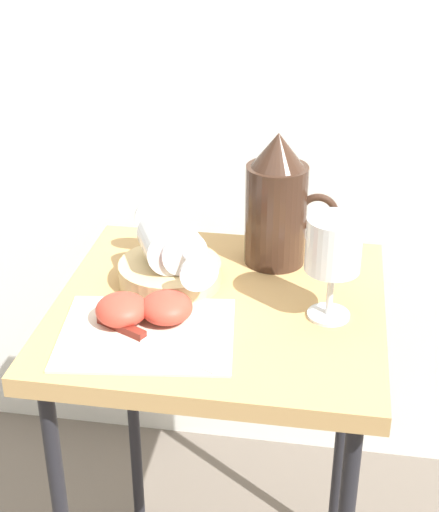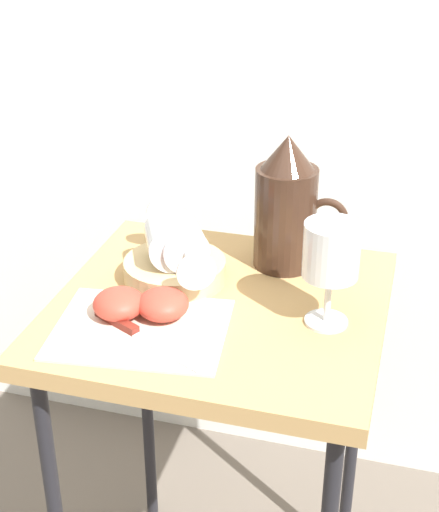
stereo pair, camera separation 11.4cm
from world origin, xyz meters
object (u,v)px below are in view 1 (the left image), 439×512
Objects in this scene: basket_tray at (170,273)px; wine_glass_tipped_near at (166,241)px; knife at (138,335)px; apple_half_left at (122,309)px; table at (220,343)px; wine_glass_upright at (333,250)px; wine_glass_tipped_far at (177,244)px; pitcher at (277,211)px; apple_half_right at (167,307)px.

wine_glass_tipped_near is (-0.01, 0.00, 0.06)m from basket_tray.
wine_glass_tipped_near is at bearing 88.97° from knife.
basket_tray is at bearing -1.89° from wine_glass_tipped_near.
table is at bearing 33.26° from apple_half_left.
wine_glass_upright is 0.27m from wine_glass_tipped_near.
wine_glass_tipped_near is at bearing 74.73° from apple_half_left.
basket_tray is at bearing 166.22° from wine_glass_tipped_far.
table is 9.14× the size of apple_half_left.
wine_glass_tipped_far is (-0.15, -0.11, -0.02)m from pitcher.
wine_glass_tipped_near is 0.02m from wine_glass_tipped_far.
table is 0.18m from knife.
apple_half_left reaches higher than basket_tray.
knife is at bearing -92.86° from basket_tray.
apple_half_left is 1.00× the size of apple_half_right.
wine_glass_upright reaches higher than table.
basket_tray is 2.14× the size of apple_half_left.
apple_half_right is (-0.14, -0.22, -0.07)m from pitcher.
wine_glass_upright is 0.98× the size of wine_glass_tipped_far.
apple_half_right is at bearing -166.89° from wine_glass_upright.
table is at bearing 51.74° from knife.
table is 0.14m from apple_half_right.
wine_glass_upright is 0.25m from wine_glass_tipped_far.
apple_half_right is (0.06, 0.02, 0.00)m from apple_half_left.
wine_glass_tipped_near is 0.18m from knife.
wine_glass_upright is 2.08× the size of apple_half_right.
wine_glass_tipped_far is at bearing 93.73° from apple_half_right.
wine_glass_tipped_far is (0.01, -0.00, 0.05)m from basket_tray.
apple_half_right is at bearing 14.11° from apple_half_left.
apple_half_right is (-0.24, -0.05, -0.09)m from wine_glass_upright.
wine_glass_upright is (0.10, -0.16, 0.02)m from pitcher.
wine_glass_tipped_far is at bearing 66.83° from apple_half_left.
basket_tray is 0.06m from wine_glass_tipped_near.
table is at bearing -28.48° from basket_tray.
apple_half_right is at bearing -77.24° from wine_glass_tipped_near.
apple_half_right is 0.06m from knife.
knife is (-0.10, -0.12, 0.09)m from table.
knife is at bearing -91.03° from wine_glass_tipped_near.
wine_glass_tipped_near reaches higher than knife.
apple_half_left is at bearing -166.68° from wine_glass_upright.
wine_glass_tipped_near is 0.82× the size of knife.
wine_glass_tipped_near is 0.99× the size of wine_glass_tipped_far.
table is 4.35× the size of wine_glass_tipped_near.
pitcher is 0.32m from apple_half_left.
wine_glass_upright reaches higher than wine_glass_tipped_far.
knife is at bearing -157.79° from wine_glass_upright.
basket_tray is 0.06m from wine_glass_tipped_far.
apple_half_left is (-0.13, -0.09, 0.10)m from table.
table is at bearing -30.85° from wine_glass_tipped_far.
table is at bearing 46.01° from apple_half_right.
table is at bearing -115.43° from pitcher.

